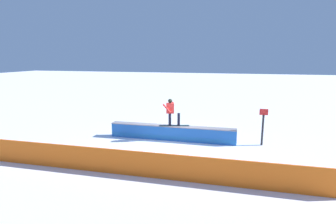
{
  "coord_description": "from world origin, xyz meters",
  "views": [
    {
      "loc": [
        -3.41,
        13.35,
        4.3
      ],
      "look_at": [
        -0.07,
        1.0,
        1.7
      ],
      "focal_mm": 29.11,
      "sensor_mm": 36.0,
      "label": 1
    }
  ],
  "objects": [
    {
      "name": "snowboarder",
      "position": [
        0.01,
        0.04,
        1.55
      ],
      "size": [
        1.57,
        0.71,
        1.42
      ],
      "color": "#15262E",
      "rests_on": "grind_box"
    },
    {
      "name": "safety_fence",
      "position": [
        0.0,
        4.64,
        0.48
      ],
      "size": [
        13.59,
        0.32,
        0.96
      ],
      "primitive_type": "cube",
      "rotation": [
        0.0,
        0.0,
        0.02
      ],
      "color": "orange",
      "rests_on": "ground_plane"
    },
    {
      "name": "trail_marker",
      "position": [
        -4.52,
        -0.32,
        0.98
      ],
      "size": [
        0.4,
        0.1,
        1.83
      ],
      "color": "#262628",
      "rests_on": "ground_plane"
    },
    {
      "name": "ground_plane",
      "position": [
        0.0,
        0.0,
        0.0
      ],
      "size": [
        120.0,
        120.0,
        0.0
      ],
      "primitive_type": "plane",
      "color": "white"
    },
    {
      "name": "grind_box",
      "position": [
        0.0,
        0.0,
        0.35
      ],
      "size": [
        6.64,
        0.62,
        0.78
      ],
      "color": "blue",
      "rests_on": "ground_plane"
    }
  ]
}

